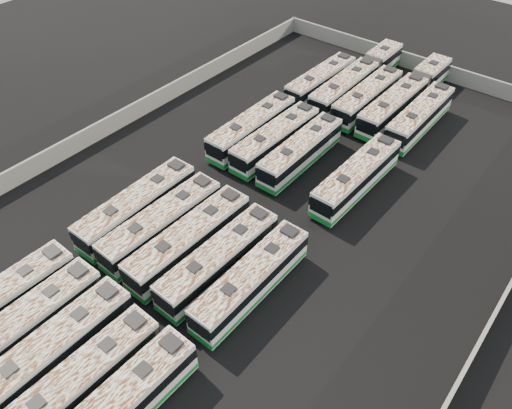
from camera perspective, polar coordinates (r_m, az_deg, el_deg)
name	(u,v)px	position (r m, az deg, el deg)	size (l,w,h in m)	color
ground	(262,210)	(49.40, 0.74, -0.58)	(140.00, 140.00, 0.00)	black
perimeter_wall	(263,201)	(48.66, 0.75, 0.37)	(45.20, 73.20, 2.20)	gray
bus_front_left	(25,327)	(42.10, -24.92, -12.54)	(2.72, 12.64, 3.56)	silver
bus_front_center	(52,352)	(39.95, -22.29, -15.35)	(2.75, 12.91, 3.64)	silver
bus_front_right	(79,384)	(38.02, -19.58, -18.75)	(2.93, 12.63, 3.55)	silver
bus_midfront_far_left	(137,207)	(48.24, -13.40, -0.26)	(2.93, 13.04, 3.67)	silver
bus_midfront_left	(162,223)	(46.15, -10.69, -2.14)	(3.01, 12.88, 3.62)	silver
bus_midfront_center	(189,240)	(44.23, -7.63, -4.08)	(3.00, 13.09, 3.68)	silver
bus_midfront_right	(219,260)	(42.52, -4.25, -6.32)	(2.96, 12.69, 3.56)	silver
bus_midfront_far_right	(251,280)	(41.04, -0.55, -8.62)	(2.64, 12.46, 3.51)	silver
bus_midback_far_left	(252,128)	(57.37, -0.46, 8.75)	(2.78, 12.96, 3.65)	silver
bus_midback_left	(276,139)	(55.66, 2.26, 7.49)	(2.95, 12.77, 3.59)	silver
bus_midback_center	(301,151)	(54.04, 5.14, 6.08)	(2.76, 12.51, 3.52)	silver
bus_midback_far_right	(356,177)	(51.29, 11.41, 3.09)	(2.96, 12.95, 3.64)	silver
bus_back_far_left	(321,81)	(67.33, 7.40, 13.82)	(2.94, 12.49, 3.50)	silver
bus_back_left	(357,78)	(68.62, 11.52, 13.96)	(3.02, 20.06, 3.63)	silver
bus_back_center	(367,97)	(64.57, 12.59, 11.85)	(2.72, 12.83, 3.62)	silver
bus_back_right	(406,95)	(66.23, 16.76, 11.88)	(2.92, 20.12, 3.65)	silver
bus_back_far_right	(420,117)	(62.33, 18.19, 9.49)	(2.77, 12.91, 3.64)	silver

